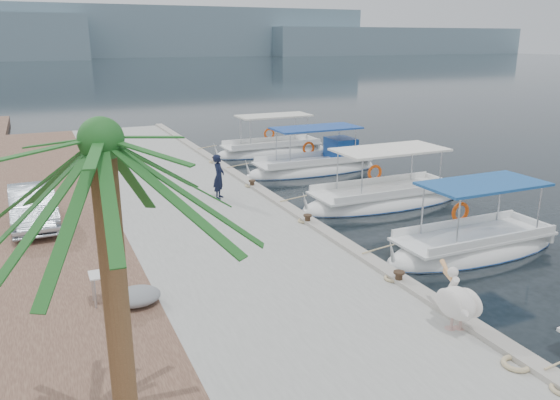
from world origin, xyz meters
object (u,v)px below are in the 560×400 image
Objects in this scene: pelican at (458,301)px; parked_car at (33,206)px; fishing_caique_c at (383,201)px; fisherman at (219,177)px; date_palm at (101,144)px; fishing_caique_d at (314,168)px; fishing_caique_e at (271,152)px; fishing_caique_b at (473,249)px.

parked_car is (-7.95, 10.85, 0.02)m from pelican.
fishing_caique_c is 6.67m from fisherman.
date_palm reaches higher than pelican.
fishing_caique_d is at bearing 54.87° from date_palm.
fisherman is (-6.11, -9.16, 1.23)m from fishing_caique_e.
parked_car is at bearing 128.15° from fisherman.
fishing_caique_c is at bearing 84.66° from fishing_caique_b.
fishing_caique_e reaches higher than pelican.
pelican is (-4.84, -9.62, 1.01)m from fishing_caique_c.
fishing_caique_d is 4.94m from fishing_caique_e.
fisherman reaches higher than parked_car.
date_palm is 12.57m from parked_car.
fishing_caique_b and fishing_caique_d have the same top height.
fishing_caique_e is 1.75× the size of parked_car.
fishing_caique_b is 13.28m from date_palm.
date_palm is at bearing -118.07° from fishing_caique_e.
fishing_caique_c is at bearing -90.14° from fishing_caique_d.
pelican is 0.28× the size of date_palm.
fishing_caique_c is 4.65× the size of pelican.
parked_car reaches higher than pelican.
fishing_caique_b reaches higher than parked_car.
fishing_caique_c is at bearing -7.30° from parked_car.
date_palm is at bearing -171.54° from pelican.
date_palm is (-11.71, -10.64, 5.02)m from fishing_caique_c.
pelican is at bearing -116.71° from fishing_caique_c.
fishing_caique_d reaches higher than parked_car.
pelican is at bearing -55.57° from parked_car.
fishing_caique_b and fishing_caique_c have the same top height.
parked_car is (-12.59, -9.73, 1.03)m from fishing_caique_e.
fishing_caique_c is 1.03× the size of fishing_caique_d.
date_palm is (-5.41, -12.44, 3.79)m from fisherman.
fishing_caique_b is 3.99× the size of pelican.
date_palm reaches higher than fishing_caique_c.
fishing_caique_e is 4.40× the size of pelican.
fishing_caique_d is (0.53, 11.57, 0.07)m from fishing_caique_b.
parked_car is at bearing 95.19° from date_palm.
fisherman is 0.43× the size of parked_car.
date_palm is 1.41× the size of parked_car.
fishing_caique_b reaches higher than pelican.
fishing_caique_b is at bearing -30.70° from parked_car.
fishing_caique_c is 1.31× the size of date_palm.
fishing_caique_e is (-0.19, 10.95, 0.00)m from fishing_caique_c.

